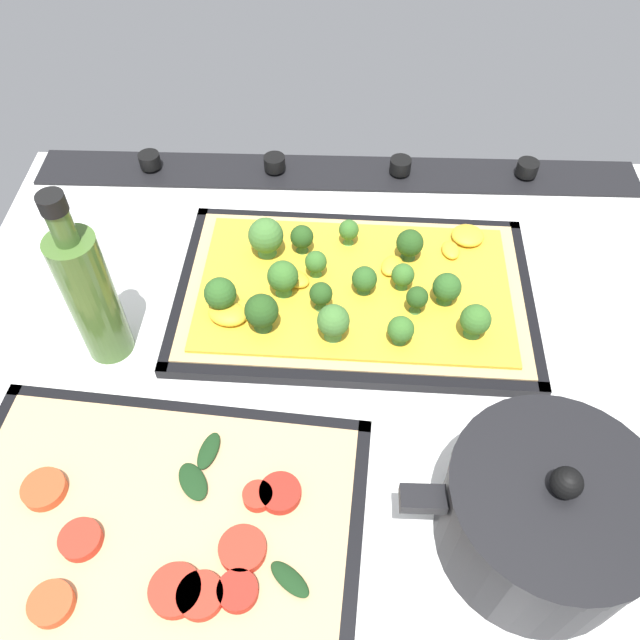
# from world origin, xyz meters

# --- Properties ---
(ground_plane) EXTENTS (0.83, 0.71, 0.03)m
(ground_plane) POSITION_xyz_m (0.00, 0.00, -0.01)
(ground_plane) COLOR white
(stove_control_panel) EXTENTS (0.79, 0.07, 0.03)m
(stove_control_panel) POSITION_xyz_m (0.00, -0.32, 0.01)
(stove_control_panel) COLOR black
(stove_control_panel) RESTS_ON ground_plane
(baking_tray_front) EXTENTS (0.40, 0.26, 0.01)m
(baking_tray_front) POSITION_xyz_m (-0.02, -0.11, 0.00)
(baking_tray_front) COLOR black
(baking_tray_front) RESTS_ON ground_plane
(broccoli_pizza) EXTENTS (0.38, 0.23, 0.06)m
(broccoli_pizza) POSITION_xyz_m (-0.01, -0.10, 0.02)
(broccoli_pizza) COLOR tan
(broccoli_pizza) RESTS_ON baking_tray_front
(baking_tray_back) EXTENTS (0.38, 0.29, 0.01)m
(baking_tray_back) POSITION_xyz_m (0.15, 0.17, 0.00)
(baking_tray_back) COLOR black
(baking_tray_back) RESTS_ON ground_plane
(veggie_pizza_back) EXTENTS (0.35, 0.26, 0.02)m
(veggie_pizza_back) POSITION_xyz_m (0.15, 0.18, 0.01)
(veggie_pizza_back) COLOR tan
(veggie_pizza_back) RESTS_ON baking_tray_back
(cooking_pot) EXTENTS (0.24, 0.17, 0.12)m
(cooking_pot) POSITION_xyz_m (-0.17, 0.16, 0.05)
(cooking_pot) COLOR black
(cooking_pot) RESTS_ON ground_plane
(oil_bottle) EXTENTS (0.05, 0.05, 0.20)m
(oil_bottle) POSITION_xyz_m (0.23, -0.03, 0.08)
(oil_bottle) COLOR #476B2D
(oil_bottle) RESTS_ON ground_plane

